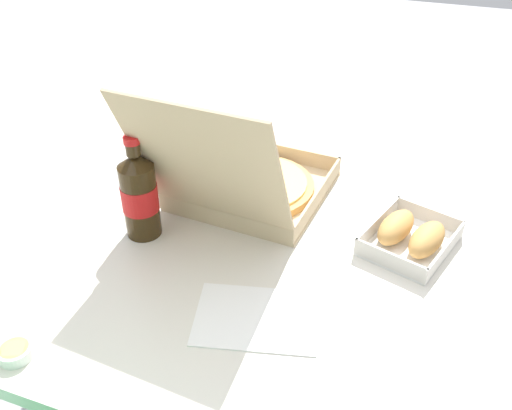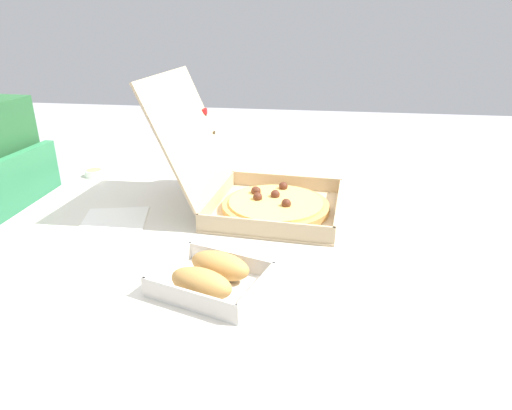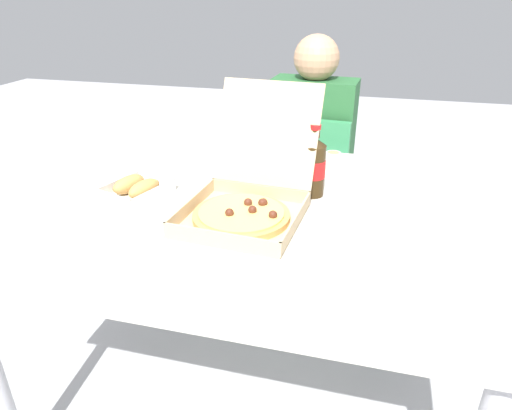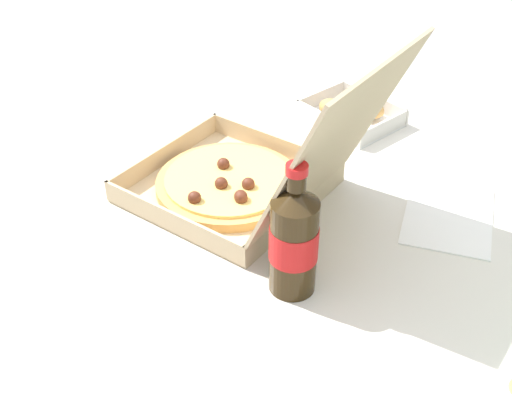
% 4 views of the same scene
% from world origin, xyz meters
% --- Properties ---
extents(ground_plane, '(10.00, 10.00, 0.00)m').
position_xyz_m(ground_plane, '(0.00, 0.00, 0.00)').
color(ground_plane, '#B2B2B7').
extents(dining_table, '(1.36, 1.07, 0.74)m').
position_xyz_m(dining_table, '(0.00, 0.00, 0.67)').
color(dining_table, silver).
rests_on(dining_table, ground_plane).
extents(chair, '(0.43, 0.43, 0.83)m').
position_xyz_m(chair, '(0.07, 0.77, 0.48)').
color(chair, '#338451').
rests_on(chair, ground_plane).
extents(diner_person, '(0.37, 0.42, 1.15)m').
position_xyz_m(diner_person, '(0.08, 0.83, 0.69)').
color(diner_person, '#333847').
rests_on(diner_person, ground_plane).
extents(pizza_box_open, '(0.35, 0.47, 0.33)m').
position_xyz_m(pizza_box_open, '(0.01, -0.07, 0.78)').
color(pizza_box_open, tan).
rests_on(pizza_box_open, dining_table).
extents(bread_side_box, '(0.20, 0.23, 0.06)m').
position_xyz_m(bread_side_box, '(-0.36, -0.02, 0.76)').
color(bread_side_box, white).
rests_on(bread_side_box, dining_table).
extents(cola_bottle, '(0.07, 0.07, 0.22)m').
position_xyz_m(cola_bottle, '(0.16, 0.12, 0.83)').
color(cola_bottle, '#33230F').
rests_on(cola_bottle, dining_table).
extents(paper_menu, '(0.24, 0.20, 0.00)m').
position_xyz_m(paper_menu, '(-0.14, 0.27, 0.74)').
color(paper_menu, white).
rests_on(paper_menu, dining_table).
extents(dipping_sauce_cup, '(0.06, 0.06, 0.02)m').
position_xyz_m(dipping_sauce_cup, '(0.19, 0.48, 0.75)').
color(dipping_sauce_cup, white).
rests_on(dipping_sauce_cup, dining_table).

